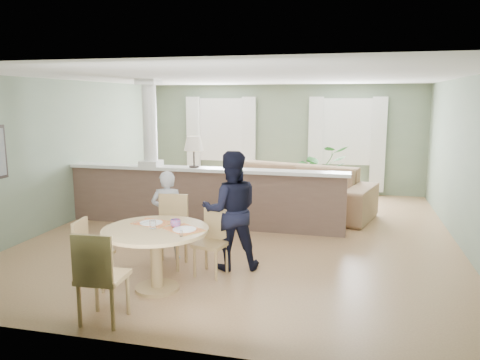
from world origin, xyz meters
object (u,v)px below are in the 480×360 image
(chair_side, at_px, (89,250))
(chair_near, at_px, (99,274))
(houseplant, at_px, (319,174))
(man_person, at_px, (231,210))
(child_person, at_px, (168,215))
(dining_table, at_px, (157,241))
(chair_far_man, at_px, (213,239))
(sofa, at_px, (290,190))
(chair_far_boy, at_px, (171,227))

(chair_side, bearing_deg, chair_near, -148.78)
(houseplant, relative_size, man_person, 0.80)
(chair_near, bearing_deg, child_person, -90.08)
(dining_table, relative_size, man_person, 0.79)
(chair_far_man, xyz_separation_m, chair_side, (-1.37, -0.83, -0.01))
(dining_table, relative_size, chair_side, 1.50)
(sofa, xyz_separation_m, chair_near, (-1.26, -5.34, 0.07))
(houseplant, relative_size, chair_far_man, 1.50)
(sofa, relative_size, man_person, 2.03)
(chair_side, height_order, child_person, child_person)
(chair_near, bearing_deg, dining_table, -104.89)
(houseplant, distance_m, man_person, 4.66)
(sofa, xyz_separation_m, chair_far_boy, (-1.23, -3.45, 0.06))
(dining_table, bearing_deg, chair_far_man, 54.04)
(man_person, bearing_deg, dining_table, 34.69)
(chair_near, bearing_deg, sofa, -106.18)
(child_person, bearing_deg, chair_far_man, 141.36)
(child_person, relative_size, man_person, 0.80)
(sofa, distance_m, dining_table, 4.48)
(dining_table, xyz_separation_m, child_person, (-0.31, 1.12, 0.03))
(dining_table, distance_m, chair_far_man, 0.88)
(sofa, height_order, houseplant, houseplant)
(sofa, relative_size, chair_far_man, 3.81)
(sofa, relative_size, houseplant, 2.53)
(chair_near, height_order, chair_side, chair_near)
(man_person, bearing_deg, chair_far_man, 35.47)
(chair_far_boy, bearing_deg, dining_table, -80.52)
(chair_far_boy, distance_m, man_person, 0.91)
(chair_side, relative_size, child_person, 0.66)
(dining_table, xyz_separation_m, chair_far_boy, (-0.18, 0.90, -0.07))
(sofa, relative_size, dining_table, 2.58)
(chair_far_man, bearing_deg, chair_far_boy, 175.21)
(chair_far_man, distance_m, child_person, 0.94)
(chair_side, bearing_deg, sofa, -28.69)
(man_person, bearing_deg, child_person, -28.30)
(houseplant, xyz_separation_m, chair_near, (-1.77, -6.52, -0.10))
(dining_table, distance_m, man_person, 1.20)
(chair_far_man, xyz_separation_m, child_person, (-0.82, 0.41, 0.17))
(sofa, xyz_separation_m, man_person, (-0.36, -3.39, 0.34))
(chair_far_man, distance_m, chair_near, 1.84)
(dining_table, bearing_deg, man_person, 54.32)
(chair_near, xyz_separation_m, man_person, (0.90, 1.95, 0.27))
(chair_side, bearing_deg, chair_far_man, -64.33)
(dining_table, bearing_deg, chair_far_boy, 101.26)
(houseplant, xyz_separation_m, man_person, (-0.87, -4.57, 0.17))
(houseplant, xyz_separation_m, chair_far_man, (-1.05, -4.83, -0.18))
(houseplant, bearing_deg, man_person, -100.81)
(houseplant, xyz_separation_m, chair_side, (-2.42, -5.66, -0.18))
(sofa, bearing_deg, houseplant, 81.85)
(child_person, bearing_deg, chair_side, 54.29)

